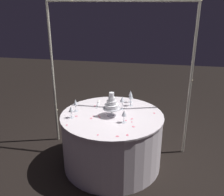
{
  "coord_description": "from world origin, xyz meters",
  "views": [
    {
      "loc": [
        0.55,
        -2.88,
        2.08
      ],
      "look_at": [
        0.0,
        0.0,
        0.96
      ],
      "focal_mm": 40.85,
      "sensor_mm": 36.0,
      "label": 1
    }
  ],
  "objects_px": {
    "decorative_arch": "(119,57)",
    "wine_glass_0": "(71,110)",
    "main_table": "(112,140)",
    "wine_glass_1": "(131,94)",
    "cake_knife": "(98,104)",
    "tiered_cake": "(112,105)",
    "wine_glass_4": "(75,103)",
    "wine_glass_3": "(131,96)",
    "wine_glass_2": "(122,100)",
    "wine_glass_6": "(124,114)",
    "wine_glass_5": "(112,98)"
  },
  "relations": [
    {
      "from": "main_table",
      "to": "wine_glass_2",
      "type": "relative_size",
      "value": 7.2
    },
    {
      "from": "wine_glass_2",
      "to": "wine_glass_1",
      "type": "bearing_deg",
      "value": 74.32
    },
    {
      "from": "wine_glass_1",
      "to": "wine_glass_2",
      "type": "height_order",
      "value": "wine_glass_2"
    },
    {
      "from": "wine_glass_2",
      "to": "cake_knife",
      "type": "height_order",
      "value": "wine_glass_2"
    },
    {
      "from": "wine_glass_1",
      "to": "cake_knife",
      "type": "distance_m",
      "value": 0.48
    },
    {
      "from": "wine_glass_1",
      "to": "wine_glass_2",
      "type": "relative_size",
      "value": 0.97
    },
    {
      "from": "main_table",
      "to": "wine_glass_0",
      "type": "relative_size",
      "value": 8.7
    },
    {
      "from": "decorative_arch",
      "to": "wine_glass_4",
      "type": "height_order",
      "value": "decorative_arch"
    },
    {
      "from": "tiered_cake",
      "to": "wine_glass_3",
      "type": "distance_m",
      "value": 0.42
    },
    {
      "from": "decorative_arch",
      "to": "tiered_cake",
      "type": "relative_size",
      "value": 6.8
    },
    {
      "from": "wine_glass_6",
      "to": "wine_glass_2",
      "type": "bearing_deg",
      "value": 101.82
    },
    {
      "from": "wine_glass_3",
      "to": "wine_glass_6",
      "type": "bearing_deg",
      "value": -91.75
    },
    {
      "from": "decorative_arch",
      "to": "wine_glass_6",
      "type": "distance_m",
      "value": 0.87
    },
    {
      "from": "decorative_arch",
      "to": "cake_knife",
      "type": "relative_size",
      "value": 7.12
    },
    {
      "from": "decorative_arch",
      "to": "wine_glass_3",
      "type": "relative_size",
      "value": 11.86
    },
    {
      "from": "wine_glass_6",
      "to": "cake_knife",
      "type": "xyz_separation_m",
      "value": [
        -0.44,
        0.51,
        -0.11
      ]
    },
    {
      "from": "wine_glass_0",
      "to": "cake_knife",
      "type": "bearing_deg",
      "value": 66.92
    },
    {
      "from": "wine_glass_0",
      "to": "wine_glass_5",
      "type": "bearing_deg",
      "value": 44.44
    },
    {
      "from": "main_table",
      "to": "tiered_cake",
      "type": "height_order",
      "value": "tiered_cake"
    },
    {
      "from": "decorative_arch",
      "to": "wine_glass_0",
      "type": "distance_m",
      "value": 0.97
    },
    {
      "from": "wine_glass_2",
      "to": "cake_knife",
      "type": "relative_size",
      "value": 0.62
    },
    {
      "from": "wine_glass_0",
      "to": "wine_glass_4",
      "type": "distance_m",
      "value": 0.2
    },
    {
      "from": "decorative_arch",
      "to": "cake_knife",
      "type": "xyz_separation_m",
      "value": [
        -0.26,
        -0.16,
        -0.64
      ]
    },
    {
      "from": "wine_glass_1",
      "to": "wine_glass_2",
      "type": "xyz_separation_m",
      "value": [
        -0.08,
        -0.28,
        0.01
      ]
    },
    {
      "from": "decorative_arch",
      "to": "wine_glass_1",
      "type": "relative_size",
      "value": 11.96
    },
    {
      "from": "wine_glass_5",
      "to": "main_table",
      "type": "bearing_deg",
      "value": -78.46
    },
    {
      "from": "wine_glass_3",
      "to": "wine_glass_5",
      "type": "bearing_deg",
      "value": -156.67
    },
    {
      "from": "wine_glass_4",
      "to": "cake_knife",
      "type": "distance_m",
      "value": 0.39
    },
    {
      "from": "wine_glass_0",
      "to": "wine_glass_2",
      "type": "xyz_separation_m",
      "value": [
        0.58,
        0.37,
        0.03
      ]
    },
    {
      "from": "decorative_arch",
      "to": "wine_glass_4",
      "type": "distance_m",
      "value": 0.85
    },
    {
      "from": "main_table",
      "to": "decorative_arch",
      "type": "bearing_deg",
      "value": 89.86
    },
    {
      "from": "wine_glass_6",
      "to": "decorative_arch",
      "type": "bearing_deg",
      "value": 105.05
    },
    {
      "from": "wine_glass_0",
      "to": "wine_glass_3",
      "type": "distance_m",
      "value": 0.85
    },
    {
      "from": "wine_glass_1",
      "to": "decorative_arch",
      "type": "bearing_deg",
      "value": 177.95
    },
    {
      "from": "wine_glass_1",
      "to": "cake_knife",
      "type": "bearing_deg",
      "value": -161.25
    },
    {
      "from": "wine_glass_5",
      "to": "wine_glass_6",
      "type": "distance_m",
      "value": 0.48
    },
    {
      "from": "tiered_cake",
      "to": "wine_glass_4",
      "type": "bearing_deg",
      "value": 174.23
    },
    {
      "from": "wine_glass_1",
      "to": "wine_glass_6",
      "type": "distance_m",
      "value": 0.66
    },
    {
      "from": "wine_glass_6",
      "to": "main_table",
      "type": "bearing_deg",
      "value": 134.21
    },
    {
      "from": "decorative_arch",
      "to": "wine_glass_2",
      "type": "xyz_separation_m",
      "value": [
        0.1,
        -0.28,
        -0.51
      ]
    },
    {
      "from": "main_table",
      "to": "wine_glass_2",
      "type": "xyz_separation_m",
      "value": [
        0.1,
        0.2,
        0.5
      ]
    },
    {
      "from": "wine_glass_3",
      "to": "wine_glass_1",
      "type": "bearing_deg",
      "value": 98.38
    },
    {
      "from": "wine_glass_3",
      "to": "wine_glass_4",
      "type": "bearing_deg",
      "value": -154.55
    },
    {
      "from": "decorative_arch",
      "to": "main_table",
      "type": "xyz_separation_m",
      "value": [
        -0.0,
        -0.48,
        -1.01
      ]
    },
    {
      "from": "wine_glass_3",
      "to": "cake_knife",
      "type": "xyz_separation_m",
      "value": [
        -0.46,
        -0.02,
        -0.13
      ]
    },
    {
      "from": "wine_glass_1",
      "to": "main_table",
      "type": "bearing_deg",
      "value": -110.57
    },
    {
      "from": "wine_glass_3",
      "to": "wine_glass_5",
      "type": "relative_size",
      "value": 0.96
    },
    {
      "from": "wine_glass_6",
      "to": "tiered_cake",
      "type": "bearing_deg",
      "value": 138.31
    },
    {
      "from": "cake_knife",
      "to": "wine_glass_3",
      "type": "bearing_deg",
      "value": 2.93
    },
    {
      "from": "wine_glass_3",
      "to": "wine_glass_4",
      "type": "xyz_separation_m",
      "value": [
        -0.68,
        -0.32,
        -0.01
      ]
    }
  ]
}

